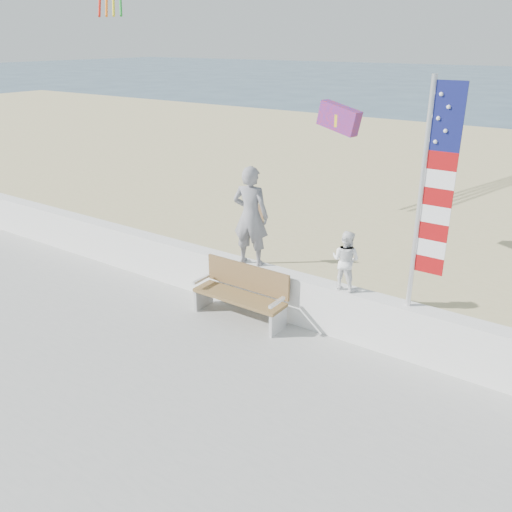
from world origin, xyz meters
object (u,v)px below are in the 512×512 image
object	(u,v)px
flag	(430,189)
adult	(251,216)
bench	(242,292)
child	(346,260)

from	to	relation	value
flag	adult	bearing A→B (deg)	180.00
adult	flag	bearing A→B (deg)	167.59
bench	flag	size ratio (longest dim) A/B	0.51
adult	bench	size ratio (longest dim) A/B	1.03
adult	flag	distance (m)	3.33
child	adult	bearing A→B (deg)	1.79
adult	flag	xyz separation A→B (m)	(3.18, -0.00, 0.98)
adult	bench	distance (m)	1.40
child	flag	distance (m)	1.87
adult	child	distance (m)	1.98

